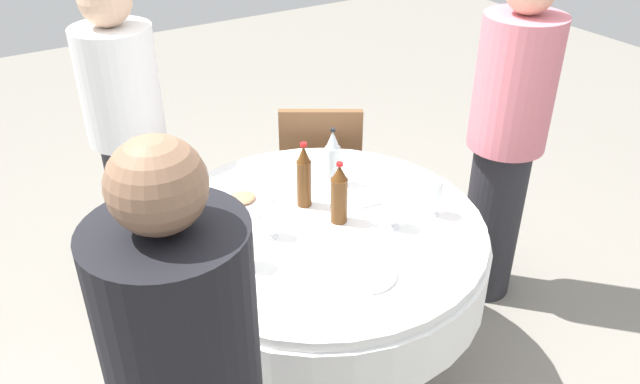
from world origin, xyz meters
name	(u,v)px	position (x,y,z in m)	size (l,w,h in m)	color
ground_plane	(320,364)	(0.00, 0.00, 0.00)	(10.00, 10.00, 0.00)	gray
dining_table	(320,256)	(0.00, 0.00, 0.59)	(1.29, 1.29, 0.74)	white
bottle_brown_front	(304,177)	(0.02, 0.15, 0.87)	(0.06, 0.06, 0.27)	#593314
bottle_brown_south	(339,195)	(0.07, -0.02, 0.86)	(0.06, 0.06, 0.25)	#593314
bottle_clear_inner	(333,161)	(0.19, 0.21, 0.86)	(0.06, 0.06, 0.27)	silver
wine_glass_right	(393,205)	(0.22, -0.16, 0.84)	(0.08, 0.08, 0.13)	white
wine_glass_north	(243,243)	(-0.35, -0.08, 0.84)	(0.07, 0.07, 0.14)	white
wine_glass_rear	(201,233)	(-0.46, 0.02, 0.85)	(0.07, 0.07, 0.15)	white
wine_glass_left	(434,191)	(0.40, -0.17, 0.85)	(0.07, 0.07, 0.15)	white
wine_glass_mid	(269,216)	(-0.20, 0.03, 0.83)	(0.06, 0.06, 0.13)	white
plate_mid	(365,273)	(-0.03, -0.34, 0.75)	(0.22, 0.22, 0.02)	white
plate_east	(242,201)	(-0.19, 0.29, 0.75)	(0.25, 0.25, 0.04)	white
fork_south	(445,251)	(0.29, -0.38, 0.74)	(0.18, 0.02, 0.01)	silver
folded_napkin	(369,192)	(0.28, 0.08, 0.75)	(0.17, 0.17, 0.02)	white
person_front	(506,140)	(0.98, 0.02, 0.83)	(0.34, 0.34, 1.59)	#26262B
person_inner	(129,140)	(-0.43, 0.95, 0.80)	(0.34, 0.34, 1.54)	#26262B
chair_rear	(321,166)	(0.45, 0.73, 0.52)	(0.55, 0.55, 0.87)	brown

